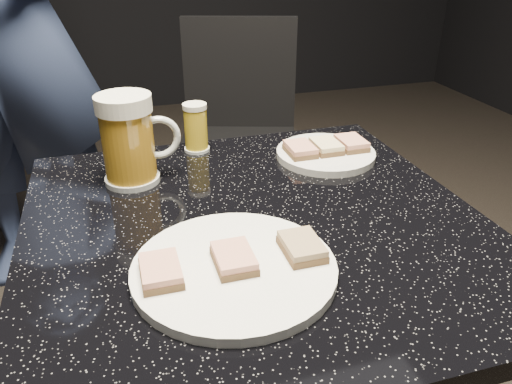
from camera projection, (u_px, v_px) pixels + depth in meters
The scene contains 9 objects.
plate_large at pixel (234, 269), 0.65m from camera, with size 0.27×0.27×0.01m, color white.
plate_small at pixel (326, 154), 0.99m from camera, with size 0.19×0.19×0.01m, color white.
patron at pixel (3, 24), 1.49m from camera, with size 0.66×0.43×1.80m, color navy.
table at pixel (256, 338), 0.88m from camera, with size 0.70×0.70×0.75m.
beer_mug at pixel (130, 139), 0.86m from camera, with size 0.14×0.10×0.16m.
beer_tumbler at pixel (196, 128), 1.00m from camera, with size 0.05×0.05×0.10m.
chair at pixel (239, 129), 1.84m from camera, with size 0.53×0.53×0.88m.
canapes_on_plate_large at pixel (234, 258), 0.64m from camera, with size 0.24×0.07×0.02m.
canapes_on_plate_small at pixel (326, 146), 0.98m from camera, with size 0.16×0.07×0.02m.
Camera 1 is at (-0.19, -0.64, 1.15)m, focal length 35.00 mm.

